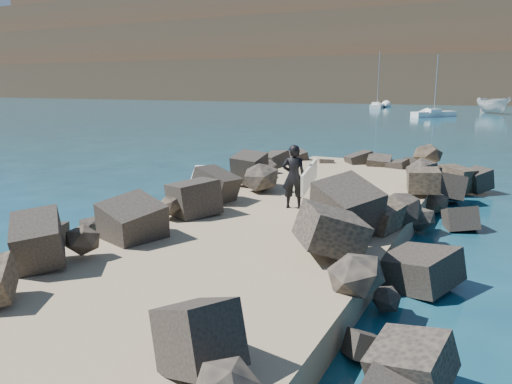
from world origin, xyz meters
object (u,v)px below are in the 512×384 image
surfboard_resting (200,183)px  surfer_with_board (296,177)px  boat_imported (493,105)px  sailboat_b (434,114)px

surfboard_resting → surfer_with_board: size_ratio=1.00×
surfboard_resting → boat_imported: boat_imported is taller
boat_imported → surfer_with_board: 62.12m
surfer_with_board → sailboat_b: (-3.02, 51.96, -1.12)m
boat_imported → surfer_with_board: surfer_with_board is taller
surfboard_resting → sailboat_b: sailboat_b is taller
sailboat_b → surfboard_resting: bearing=-89.9°
surfboard_resting → surfer_with_board: bearing=-23.7°
boat_imported → surfer_with_board: bearing=-132.3°
sailboat_b → surfer_with_board: bearing=-86.7°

